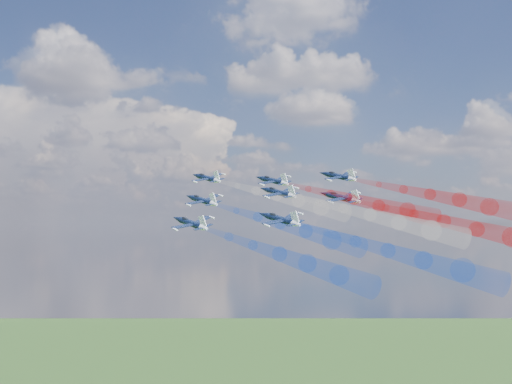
{
  "coord_description": "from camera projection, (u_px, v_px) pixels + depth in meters",
  "views": [
    {
      "loc": [
        -30.58,
        -138.54,
        152.15
      ],
      "look_at": [
        -19.0,
        10.77,
        159.94
      ],
      "focal_mm": 43.45,
      "sensor_mm": 36.0,
      "label": 1
    }
  ],
  "objects": [
    {
      "name": "jet_outer_left",
      "position": [
        191.0,
        223.0,
        131.35
      ],
      "size": [
        15.79,
        16.21,
        8.39
      ],
      "primitive_type": null,
      "rotation": [
        0.22,
        -0.27,
        0.62
      ],
      "color": "black"
    },
    {
      "name": "trail_outer_left",
      "position": [
        279.0,
        254.0,
        111.89
      ],
      "size": [
        29.71,
        36.29,
        13.91
      ],
      "primitive_type": null,
      "rotation": [
        0.22,
        -0.27,
        0.62
      ],
      "color": "blue"
    },
    {
      "name": "jet_inner_right",
      "position": [
        273.0,
        181.0,
        160.35
      ],
      "size": [
        15.79,
        16.21,
        8.39
      ],
      "primitive_type": null,
      "rotation": [
        0.22,
        -0.27,
        0.62
      ],
      "color": "black"
    },
    {
      "name": "jet_center_third",
      "position": [
        279.0,
        193.0,
        145.53
      ],
      "size": [
        15.79,
        16.21,
        8.39
      ],
      "primitive_type": null,
      "rotation": [
        0.22,
        -0.27,
        0.62
      ],
      "color": "black"
    },
    {
      "name": "trail_rear_left",
      "position": [
        388.0,
        251.0,
        107.95
      ],
      "size": [
        29.71,
        36.29,
        13.91
      ],
      "primitive_type": null,
      "rotation": [
        0.22,
        -0.27,
        0.62
      ],
      "color": "blue"
    },
    {
      "name": "jet_lead",
      "position": [
        207.0,
        178.0,
        166.25
      ],
      "size": [
        15.79,
        16.21,
        8.39
      ],
      "primitive_type": null,
      "rotation": [
        0.22,
        -0.27,
        0.62
      ],
      "color": "black"
    },
    {
      "name": "jet_outer_right",
      "position": [
        339.0,
        176.0,
        157.92
      ],
      "size": [
        15.79,
        16.21,
        8.39
      ],
      "primitive_type": null,
      "rotation": [
        0.22,
        -0.27,
        0.62
      ],
      "color": "black"
    },
    {
      "name": "trail_inner_left",
      "position": [
        280.0,
        224.0,
        128.86
      ],
      "size": [
        29.71,
        36.29,
        13.91
      ],
      "primitive_type": null,
      "rotation": [
        0.22,
        -0.27,
        0.62
      ],
      "color": "blue"
    },
    {
      "name": "trail_outer_right",
      "position": [
        430.0,
        195.0,
        138.47
      ],
      "size": [
        29.71,
        36.29,
        13.91
      ],
      "primitive_type": null,
      "rotation": [
        0.22,
        -0.27,
        0.62
      ],
      "color": "red"
    },
    {
      "name": "jet_rear_left",
      "position": [
        281.0,
        219.0,
        127.41
      ],
      "size": [
        15.79,
        16.21,
        8.39
      ],
      "primitive_type": null,
      "rotation": [
        0.22,
        -0.27,
        0.62
      ],
      "color": "black"
    },
    {
      "name": "jet_rear_right",
      "position": [
        341.0,
        197.0,
        143.2
      ],
      "size": [
        15.79,
        16.21,
        8.39
      ],
      "primitive_type": null,
      "rotation": [
        0.22,
        -0.27,
        0.62
      ],
      "color": "black"
    },
    {
      "name": "jet_inner_left",
      "position": [
        202.0,
        200.0,
        148.32
      ],
      "size": [
        15.79,
        16.21,
        8.39
      ],
      "primitive_type": null,
      "rotation": [
        0.22,
        -0.27,
        0.62
      ],
      "color": "black"
    },
    {
      "name": "trail_rear_right",
      "position": [
        444.0,
        221.0,
        123.75
      ],
      "size": [
        29.71,
        36.29,
        13.91
      ],
      "primitive_type": null,
      "rotation": [
        0.22,
        -0.27,
        0.62
      ],
      "color": "red"
    },
    {
      "name": "trail_center_third",
      "position": [
        370.0,
        215.0,
        126.08
      ],
      "size": [
        29.71,
        36.29,
        13.91
      ],
      "primitive_type": null,
      "rotation": [
        0.22,
        -0.27,
        0.62
      ],
      "color": "white"
    },
    {
      "name": "trail_lead",
      "position": [
        276.0,
        196.0,
        146.8
      ],
      "size": [
        29.71,
        36.29,
        13.91
      ],
      "primitive_type": null,
      "rotation": [
        0.22,
        -0.27,
        0.62
      ],
      "color": "white"
    },
    {
      "name": "trail_inner_right",
      "position": [
        354.0,
        199.0,
        140.89
      ],
      "size": [
        29.71,
        36.29,
        13.91
      ],
      "primitive_type": null,
      "rotation": [
        0.22,
        -0.27,
        0.62
      ],
      "color": "red"
    }
  ]
}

